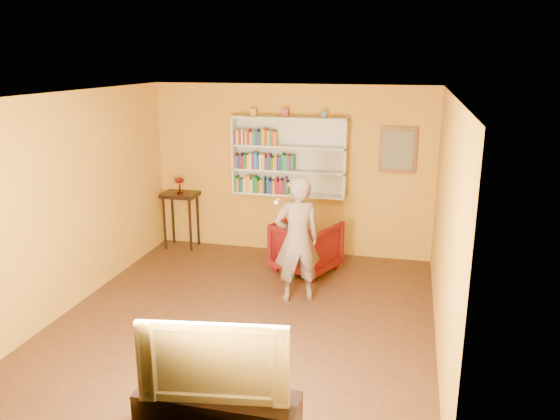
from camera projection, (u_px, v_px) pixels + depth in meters
The scene contains 16 objects.
room_shell at pixel (245, 239), 6.45m from camera, with size 5.30×5.80×2.88m.
bookshelf at pixel (290, 156), 8.55m from camera, with size 1.80×0.29×1.23m.
books_row_lower at pixel (262, 185), 8.67m from camera, with size 0.88×0.19×0.27m.
books_row_middle at pixel (265, 162), 8.56m from camera, with size 0.96×0.19×0.26m.
books_row_upper at pixel (256, 137), 8.49m from camera, with size 0.67×0.19×0.26m.
ornament_left at pixel (254, 112), 8.44m from camera, with size 0.08×0.08×0.11m, color gold.
ornament_centre at pixel (285, 113), 8.33m from camera, with size 0.09×0.09×0.13m, color #993335.
ornament_right at pixel (324, 114), 8.19m from camera, with size 0.08×0.08×0.11m, color #466075.
framed_painting at pixel (398, 150), 8.18m from camera, with size 0.55×0.05×0.70m.
console_table at pixel (181, 202), 9.04m from camera, with size 0.57×0.44×0.93m.
ruby_lustre at pixel (179, 182), 8.94m from camera, with size 0.16×0.16×0.26m.
armchair at pixel (306, 246), 8.10m from camera, with size 0.83×0.85×0.77m, color #4C0509.
person at pixel (297, 239), 7.01m from camera, with size 0.61×0.40×1.67m, color #6C574F.
game_remote at pixel (277, 201), 6.72m from camera, with size 0.04×0.15×0.04m, color white.
tv_cabinet at pixel (218, 419), 4.46m from camera, with size 1.34×0.40×0.48m, color black.
television at pixel (216, 356), 4.30m from camera, with size 1.19×0.16×0.68m, color black.
Camera 1 is at (1.84, -5.85, 3.09)m, focal length 35.00 mm.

